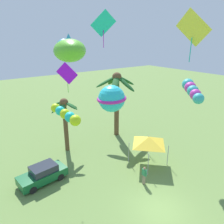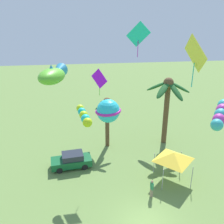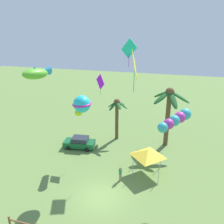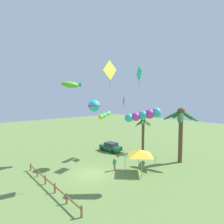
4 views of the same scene
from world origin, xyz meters
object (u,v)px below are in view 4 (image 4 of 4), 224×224
(kite_ball_6, at_px, (94,106))
(palm_tree_1, at_px, (143,128))
(parked_car_0, at_px, (111,147))
(kite_tube_4, at_px, (104,115))
(festival_tent, at_px, (140,153))
(spectator_0, at_px, (115,164))
(kite_diamond_1, at_px, (110,70))
(kite_fish_2, at_px, (71,85))
(kite_diamond_3, at_px, (124,100))
(kite_tube_5, at_px, (144,115))
(palm_tree_0, at_px, (181,122))
(kite_diamond_0, at_px, (139,74))

(kite_ball_6, bearing_deg, palm_tree_1, 84.34)
(parked_car_0, bearing_deg, palm_tree_1, 44.04)
(kite_tube_4, bearing_deg, kite_ball_6, -62.22)
(festival_tent, height_order, kite_tube_4, kite_tube_4)
(parked_car_0, height_order, kite_tube_4, kite_tube_4)
(festival_tent, bearing_deg, spectator_0, -140.83)
(kite_diamond_1, bearing_deg, festival_tent, 75.70)
(palm_tree_1, relative_size, festival_tent, 2.03)
(kite_fish_2, xyz_separation_m, kite_ball_6, (3.31, 1.57, -2.98))
(spectator_0, bearing_deg, kite_diamond_3, 124.87)
(kite_diamond_1, xyz_separation_m, kite_tube_5, (3.38, 1.71, -4.67))
(kite_tube_4, bearing_deg, festival_tent, -4.94)
(parked_car_0, relative_size, festival_tent, 1.42)
(parked_car_0, xyz_separation_m, kite_fish_2, (-0.29, -7.19, 10.28))
(kite_tube_4, relative_size, kite_tube_5, 0.86)
(spectator_0, xyz_separation_m, kite_fish_2, (-6.94, -2.02, 10.22))
(palm_tree_1, relative_size, kite_fish_2, 1.93)
(spectator_0, xyz_separation_m, kite_tube_5, (4.80, -0.30, 6.55))
(kite_fish_2, bearing_deg, kite_diamond_3, 66.77)
(spectator_0, height_order, kite_fish_2, kite_fish_2)
(palm_tree_1, height_order, kite_tube_4, kite_tube_4)
(palm_tree_1, relative_size, kite_tube_4, 2.12)
(kite_diamond_3, bearing_deg, kite_tube_5, -33.62)
(parked_car_0, distance_m, kite_tube_5, 14.31)
(kite_diamond_1, relative_size, kite_fish_2, 1.06)
(festival_tent, bearing_deg, palm_tree_1, 126.14)
(palm_tree_0, relative_size, kite_diamond_1, 2.44)
(kite_diamond_3, bearing_deg, kite_diamond_1, -55.02)
(kite_tube_4, xyz_separation_m, kite_ball_6, (1.63, -3.10, 1.59))
(festival_tent, bearing_deg, kite_ball_6, -158.11)
(spectator_0, height_order, kite_tube_5, kite_tube_5)
(kite_diamond_0, bearing_deg, kite_tube_4, -153.32)
(spectator_0, distance_m, kite_diamond_3, 10.34)
(palm_tree_0, xyz_separation_m, kite_tube_4, (-9.23, -6.30, 0.71))
(palm_tree_1, bearing_deg, festival_tent, -53.86)
(palm_tree_0, distance_m, spectator_0, 10.97)
(spectator_0, xyz_separation_m, kite_tube_4, (-5.26, 2.65, 5.65))
(parked_car_0, xyz_separation_m, kite_diamond_3, (2.89, 0.22, 8.05))
(spectator_0, height_order, kite_diamond_3, kite_diamond_3)
(kite_diamond_0, distance_m, kite_tube_5, 9.13)
(kite_diamond_1, distance_m, kite_tube_4, 9.87)
(kite_tube_4, bearing_deg, palm_tree_1, 67.97)
(palm_tree_0, bearing_deg, kite_diamond_0, -138.70)
(spectator_0, relative_size, kite_ball_6, 0.86)
(spectator_0, bearing_deg, palm_tree_1, 106.62)
(spectator_0, distance_m, kite_fish_2, 12.51)
(parked_car_0, relative_size, kite_tube_4, 1.49)
(spectator_0, bearing_deg, kite_diamond_0, 95.09)
(kite_fish_2, distance_m, kite_tube_5, 12.42)
(kite_diamond_0, relative_size, kite_tube_5, 0.93)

